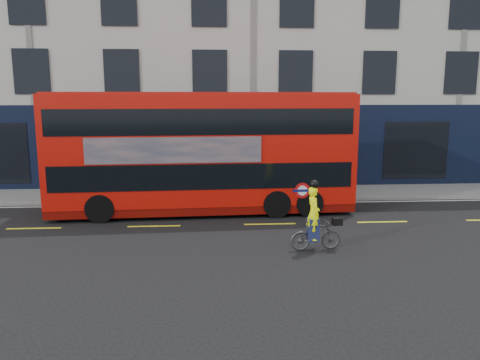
{
  "coord_description": "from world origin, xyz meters",
  "views": [
    {
      "loc": [
        -2.12,
        -14.13,
        4.35
      ],
      "look_at": [
        -1.0,
        2.1,
        1.47
      ],
      "focal_mm": 35.0,
      "sensor_mm": 36.0,
      "label": 1
    }
  ],
  "objects": [
    {
      "name": "cyclist",
      "position": [
        0.92,
        -1.37,
        0.7
      ],
      "size": [
        1.53,
        0.59,
        2.06
      ],
      "rotation": [
        0.0,
        0.0,
        0.09
      ],
      "color": "#3F4043",
      "rests_on": "ground"
    },
    {
      "name": "building_terrace",
      "position": [
        0.0,
        12.94,
        7.49
      ],
      "size": [
        50.0,
        10.07,
        15.0
      ],
      "color": "#B9B7AF",
      "rests_on": "ground"
    },
    {
      "name": "lane_dashes",
      "position": [
        0.0,
        1.5,
        0.0
      ],
      "size": [
        58.0,
        0.12,
        0.01
      ],
      "primitive_type": null,
      "color": "yellow",
      "rests_on": "ground"
    },
    {
      "name": "pavement",
      "position": [
        0.0,
        6.5,
        0.06
      ],
      "size": [
        60.0,
        3.0,
        0.12
      ],
      "primitive_type": "cube",
      "color": "slate",
      "rests_on": "ground"
    },
    {
      "name": "kerb",
      "position": [
        0.0,
        5.0,
        0.07
      ],
      "size": [
        60.0,
        0.12,
        0.13
      ],
      "primitive_type": "cube",
      "color": "gray",
      "rests_on": "ground"
    },
    {
      "name": "road_edge_line",
      "position": [
        0.0,
        4.7,
        0.0
      ],
      "size": [
        58.0,
        0.1,
        0.01
      ],
      "primitive_type": "cube",
      "color": "silver",
      "rests_on": "ground"
    },
    {
      "name": "bus",
      "position": [
        -2.29,
        3.44,
        2.32
      ],
      "size": [
        11.34,
        3.03,
        4.53
      ],
      "rotation": [
        0.0,
        0.0,
        0.04
      ],
      "color": "red",
      "rests_on": "ground"
    },
    {
      "name": "ground",
      "position": [
        0.0,
        0.0,
        0.0
      ],
      "size": [
        120.0,
        120.0,
        0.0
      ],
      "primitive_type": "plane",
      "color": "black",
      "rests_on": "ground"
    }
  ]
}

